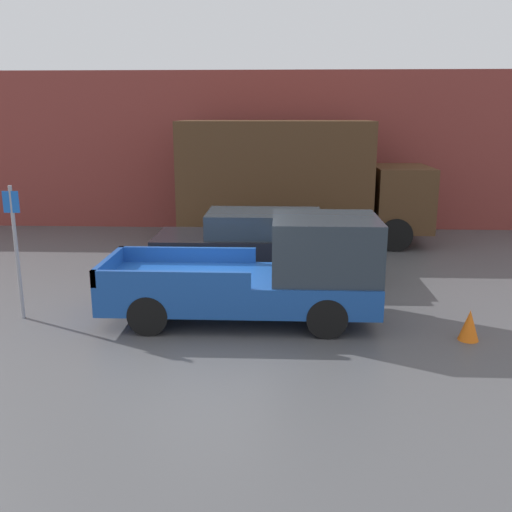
{
  "coord_description": "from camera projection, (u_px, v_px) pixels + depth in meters",
  "views": [
    {
      "loc": [
        1.29,
        -10.05,
        3.86
      ],
      "look_at": [
        0.78,
        1.26,
        1.0
      ],
      "focal_mm": 40.0,
      "sensor_mm": 36.0,
      "label": 1
    }
  ],
  "objects": [
    {
      "name": "building_wall",
      "position": [
        243.0,
        151.0,
        19.04
      ],
      "size": [
        28.0,
        0.15,
        5.19
      ],
      "color": "brown",
      "rests_on": "ground"
    },
    {
      "name": "parking_sign",
      "position": [
        16.0,
        245.0,
        10.67
      ],
      "size": [
        0.3,
        0.07,
        2.56
      ],
      "color": "gray",
      "rests_on": "ground"
    },
    {
      "name": "traffic_cone",
      "position": [
        469.0,
        325.0,
        9.88
      ],
      "size": [
        0.35,
        0.35,
        0.55
      ],
      "color": "orange",
      "rests_on": "ground"
    },
    {
      "name": "delivery_truck",
      "position": [
        293.0,
        179.0,
        17.03
      ],
      "size": [
        7.38,
        2.38,
        3.62
      ],
      "color": "#472D19",
      "rests_on": "ground"
    },
    {
      "name": "ground_plane",
      "position": [
        211.0,
        323.0,
        10.74
      ],
      "size": [
        60.0,
        60.0,
        0.0
      ],
      "primitive_type": "plane",
      "color": "#4C4C4F"
    },
    {
      "name": "car",
      "position": [
        260.0,
        244.0,
        13.52
      ],
      "size": [
        4.85,
        1.83,
        1.6
      ],
      "color": "black",
      "rests_on": "ground"
    },
    {
      "name": "pickup_truck",
      "position": [
        271.0,
        273.0,
        10.71
      ],
      "size": [
        5.1,
        1.93,
        2.0
      ],
      "color": "#194799",
      "rests_on": "ground"
    }
  ]
}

